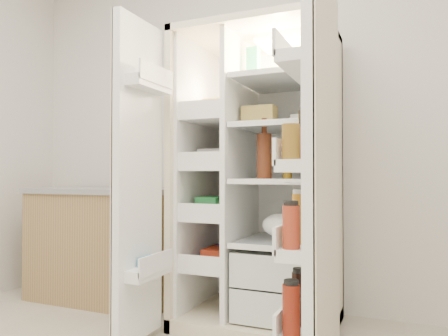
% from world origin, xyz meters
% --- Properties ---
extents(wall_back, '(4.00, 0.02, 2.70)m').
position_xyz_m(wall_back, '(0.00, 2.00, 1.35)').
color(wall_back, silver).
rests_on(wall_back, floor).
extents(refrigerator, '(0.93, 0.70, 1.80)m').
position_xyz_m(refrigerator, '(0.08, 1.65, 0.74)').
color(refrigerator, beige).
rests_on(refrigerator, floor).
extents(freezer_door, '(0.15, 0.40, 1.72)m').
position_xyz_m(freezer_door, '(-0.43, 1.05, 0.89)').
color(freezer_door, white).
rests_on(freezer_door, floor).
extents(fridge_door, '(0.17, 0.58, 1.72)m').
position_xyz_m(fridge_door, '(0.55, 0.96, 0.87)').
color(fridge_door, white).
rests_on(fridge_door, floor).
extents(kitchen_counter, '(1.13, 0.60, 0.82)m').
position_xyz_m(kitchen_counter, '(-1.14, 1.68, 0.41)').
color(kitchen_counter, '#A07C50').
rests_on(kitchen_counter, floor).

